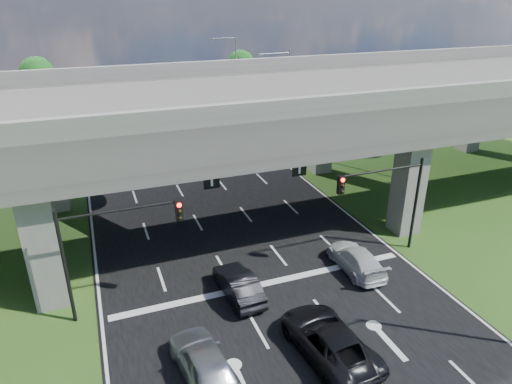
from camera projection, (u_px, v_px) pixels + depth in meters
ground at (293, 323)px, 22.42m from camera, size 160.00×160.00×0.00m
road at (231, 231)px, 30.97m from camera, size 18.00×120.00×0.03m
overpass at (219, 110)px, 29.49m from camera, size 80.00×15.00×10.00m
signal_right at (388, 192)px, 26.64m from camera, size 5.76×0.54×6.00m
signal_left at (110, 239)px, 21.58m from camera, size 5.76×0.54×6.00m
streetlight_far at (285, 94)px, 43.86m from camera, size 3.38×0.25×10.00m
streetlight_beyond at (233, 70)px, 57.55m from camera, size 3.38×0.25×10.00m
tree_left_near at (13, 123)px, 38.21m from camera, size 4.50×4.50×7.80m
tree_left_far at (36, 85)px, 52.10m from camera, size 4.80×4.80×8.32m
tree_right_near at (294, 98)px, 48.79m from camera, size 4.20×4.20×7.28m
tree_right_mid at (289, 86)px, 56.73m from camera, size 3.91×3.90×6.76m
tree_right_far at (238, 72)px, 62.02m from camera, size 4.50×4.50×7.80m
car_silver at (204, 363)px, 18.89m from camera, size 2.44×4.98×1.64m
car_dark at (238, 284)px, 24.11m from camera, size 1.75×4.38×1.42m
car_white at (356, 259)px, 26.45m from camera, size 2.04×4.71×1.35m
car_trailing at (329, 341)px, 20.14m from camera, size 3.02×5.77×1.55m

